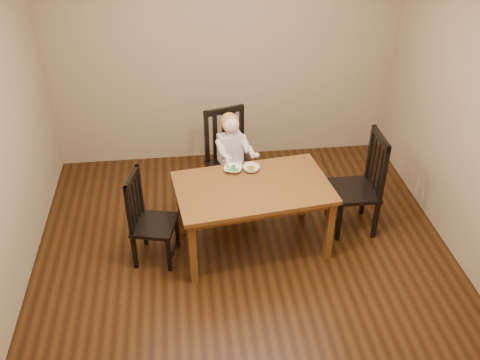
{
  "coord_description": "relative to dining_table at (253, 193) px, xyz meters",
  "views": [
    {
      "loc": [
        -0.5,
        -3.76,
        3.47
      ],
      "look_at": [
        -0.03,
        0.25,
        0.77
      ],
      "focal_mm": 40.0,
      "sensor_mm": 36.0,
      "label": 1
    }
  ],
  "objects": [
    {
      "name": "chair_left",
      "position": [
        -0.97,
        -0.05,
        -0.18
      ],
      "size": [
        0.46,
        0.47,
        0.92
      ],
      "rotation": [
        0.0,
        0.0,
        -1.82
      ],
      "color": "black",
      "rests_on": "room"
    },
    {
      "name": "fork",
      "position": [
        -0.19,
        0.25,
        0.13
      ],
      "size": [
        0.07,
        0.11,
        0.05
      ],
      "rotation": [
        0.0,
        0.0,
        0.51
      ],
      "color": "silver",
      "rests_on": "bowl_peas"
    },
    {
      "name": "bowl_veg",
      "position": [
        0.02,
        0.26,
        0.11
      ],
      "size": [
        0.21,
        0.21,
        0.05
      ],
      "primitive_type": "imported",
      "rotation": [
        0.0,
        0.0,
        0.42
      ],
      "color": "white",
      "rests_on": "dining_table"
    },
    {
      "name": "bowl_peas",
      "position": [
        -0.15,
        0.28,
        0.1
      ],
      "size": [
        0.21,
        0.21,
        0.04
      ],
      "primitive_type": "imported",
      "rotation": [
        0.0,
        0.0,
        -0.28
      ],
      "color": "white",
      "rests_on": "dining_table"
    },
    {
      "name": "chair_child",
      "position": [
        -0.14,
        0.79,
        -0.12
      ],
      "size": [
        0.56,
        0.54,
        1.06
      ],
      "rotation": [
        0.0,
        0.0,
        3.42
      ],
      "color": "black",
      "rests_on": "room"
    },
    {
      "name": "chair_right",
      "position": [
        1.09,
        0.18,
        -0.12
      ],
      "size": [
        0.44,
        0.46,
        1.06
      ],
      "rotation": [
        0.0,
        0.0,
        1.57
      ],
      "color": "black",
      "rests_on": "room"
    },
    {
      "name": "room",
      "position": [
        -0.09,
        -0.23,
        0.73
      ],
      "size": [
        4.01,
        4.01,
        2.71
      ],
      "color": "#3B200C",
      "rests_on": "ground"
    },
    {
      "name": "dining_table",
      "position": [
        0.0,
        0.0,
        0.0
      ],
      "size": [
        1.51,
        1.02,
        0.71
      ],
      "rotation": [
        0.0,
        0.0,
        0.13
      ],
      "color": "#552E13",
      "rests_on": "room"
    },
    {
      "name": "toddler",
      "position": [
        -0.13,
        0.74,
        0.03
      ],
      "size": [
        0.42,
        0.48,
        0.56
      ],
      "primitive_type": null,
      "rotation": [
        0.0,
        0.0,
        3.42
      ],
      "color": "white",
      "rests_on": "chair_child"
    }
  ]
}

